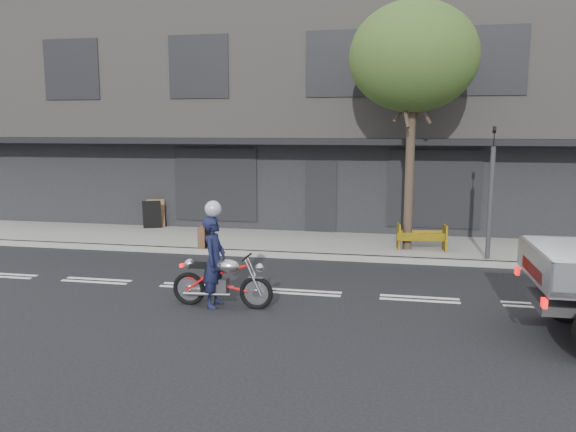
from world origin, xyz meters
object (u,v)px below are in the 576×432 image
at_px(construction_barrier, 422,238).
at_px(sandwich_board, 152,215).
at_px(motorcycle, 222,280).
at_px(rider, 214,262).
at_px(street_tree, 413,58).
at_px(traffic_light_pole, 490,200).

bearing_deg(construction_barrier, sandwich_board, 167.83).
height_order(motorcycle, sandwich_board, sandwich_board).
bearing_deg(rider, motorcycle, -89.18).
distance_m(street_tree, motorcycle, 8.06).
xyz_separation_m(traffic_light_pole, rider, (-5.76, -4.58, -0.76)).
bearing_deg(street_tree, rider, -124.70).
relative_size(street_tree, traffic_light_pole, 1.93).
bearing_deg(sandwich_board, rider, -77.84).
distance_m(motorcycle, rider, 0.38).
distance_m(rider, construction_barrier, 6.61).
distance_m(street_tree, sandwich_board, 9.61).
distance_m(motorcycle, construction_barrier, 6.50).
relative_size(traffic_light_pole, motorcycle, 1.71).
xyz_separation_m(rider, construction_barrier, (4.14, 5.14, -0.37)).
bearing_deg(street_tree, sandwich_board, 169.20).
height_order(motorcycle, construction_barrier, motorcycle).
distance_m(rider, sandwich_board, 8.33).
height_order(traffic_light_pole, rider, traffic_light_pole).
relative_size(street_tree, sandwich_board, 7.18).
bearing_deg(rider, traffic_light_pole, -50.70).
xyz_separation_m(street_tree, motorcycle, (-3.61, -5.43, -4.74)).
bearing_deg(traffic_light_pole, rider, -141.52).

